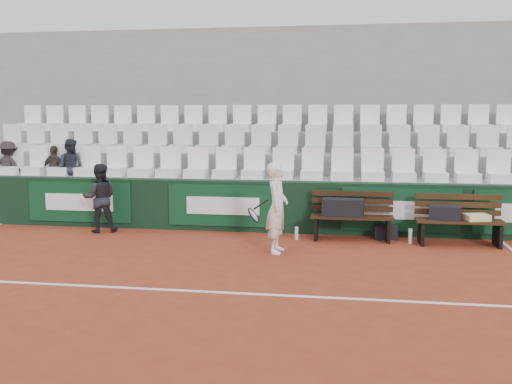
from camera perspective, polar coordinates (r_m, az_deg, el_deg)
name	(u,v)px	position (r m, az deg, el deg)	size (l,w,h in m)	color
ground	(177,291)	(7.67, -7.93, -9.73)	(80.00, 80.00, 0.00)	maroon
court_baseline	(177,290)	(7.66, -7.93, -9.70)	(18.00, 0.06, 0.01)	white
back_barrier	(238,206)	(11.32, -1.82, -1.37)	(18.00, 0.34, 1.00)	black
grandstand_tier_front	(240,201)	(11.95, -1.58, -0.89)	(18.00, 0.95, 1.00)	gray
grandstand_tier_mid	(248,185)	(12.85, -0.81, 0.73)	(18.00, 0.95, 1.45)	gray
grandstand_tier_back	(255,171)	(13.75, -0.15, 2.14)	(18.00, 0.95, 1.90)	gray
grandstand_rear_wall	(258,118)	(14.31, 0.25, 7.37)	(18.00, 0.30, 4.40)	gray
seat_row_front	(239,163)	(11.68, -1.75, 2.94)	(11.90, 0.44, 0.63)	white
seat_row_mid	(247,139)	(12.59, -0.95, 5.34)	(11.90, 0.44, 0.63)	silver
seat_row_back	(253,118)	(13.52, -0.27, 7.41)	(11.90, 0.44, 0.63)	white
bench_left	(352,228)	(10.65, 9.55, -3.56)	(1.50, 0.56, 0.45)	black
bench_right	(459,233)	(10.72, 19.63, -3.84)	(1.50, 0.56, 0.45)	#362010
sports_bag_left	(343,207)	(10.54, 8.70, -1.54)	(0.74, 0.32, 0.32)	black
sports_bag_right	(445,213)	(10.61, 18.38, -1.98)	(0.53, 0.25, 0.25)	black
towel	(477,217)	(10.73, 21.20, -2.37)	(0.40, 0.29, 0.11)	beige
sports_bag_ground	(386,232)	(10.88, 12.84, -3.93)	(0.42, 0.25, 0.25)	black
water_bottle_near	(297,233)	(10.57, 4.07, -4.14)	(0.07, 0.07, 0.24)	silver
water_bottle_far	(410,236)	(10.60, 15.18, -4.27)	(0.08, 0.08, 0.27)	silver
tennis_player	(277,208)	(9.48, 2.10, -1.59)	(0.69, 0.57, 1.51)	white
ball_kid	(100,198)	(11.56, -15.35, -0.58)	(0.66, 0.51, 1.35)	black
spectator_a	(7,147)	(13.64, -23.60, 4.12)	(0.76, 0.43, 1.17)	black
spectator_b	(54,150)	(13.09, -19.54, 4.01)	(0.64, 0.26, 1.08)	#322C28
spectator_c	(70,146)	(12.92, -18.14, 4.35)	(0.60, 0.47, 1.23)	#202530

